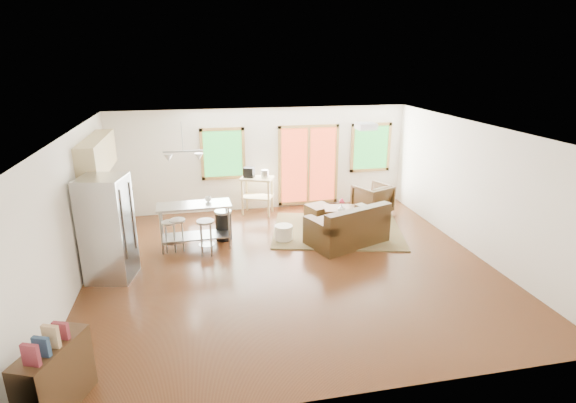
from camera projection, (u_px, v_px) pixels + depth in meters
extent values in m
cube|color=#381C0D|center=(291.00, 266.00, 8.59)|extent=(7.50, 7.00, 0.02)
cube|color=white|center=(292.00, 130.00, 7.77)|extent=(7.50, 7.00, 0.02)
cube|color=white|center=(262.00, 159.00, 11.45)|extent=(7.50, 0.02, 2.60)
cube|color=white|center=(71.00, 216.00, 7.46)|extent=(0.02, 7.00, 2.60)
cube|color=white|center=(476.00, 189.00, 8.91)|extent=(0.02, 7.00, 2.60)
cube|color=white|center=(358.00, 299.00, 4.92)|extent=(7.50, 0.02, 2.60)
cube|color=#1D6123|center=(223.00, 154.00, 11.15)|extent=(0.94, 0.02, 1.14)
cube|color=#9F763C|center=(222.00, 129.00, 10.96)|extent=(1.10, 0.05, 0.08)
cube|color=#9F763C|center=(224.00, 178.00, 11.34)|extent=(1.10, 0.05, 0.08)
cube|color=#9F763C|center=(202.00, 155.00, 11.05)|extent=(0.08, 0.05, 1.30)
cube|color=#9F763C|center=(243.00, 153.00, 11.25)|extent=(0.08, 0.05, 1.30)
cube|color=#C94021|center=(308.00, 165.00, 11.70)|extent=(1.44, 0.02, 1.94)
cube|color=#9F763C|center=(309.00, 126.00, 11.38)|extent=(1.60, 0.05, 0.08)
cube|color=#9F763C|center=(308.00, 202.00, 12.01)|extent=(1.60, 0.05, 0.08)
cube|color=#9F763C|center=(280.00, 167.00, 11.55)|extent=(0.08, 0.05, 2.10)
cube|color=#9F763C|center=(336.00, 164.00, 11.84)|extent=(0.08, 0.05, 2.10)
cube|color=#9F763C|center=(308.00, 165.00, 11.70)|extent=(0.08, 0.05, 1.94)
cube|color=#1D6123|center=(371.00, 148.00, 11.90)|extent=(0.94, 0.02, 1.14)
cube|color=#9F763C|center=(372.00, 124.00, 11.71)|extent=(1.10, 0.05, 0.08)
cube|color=#9F763C|center=(369.00, 170.00, 12.09)|extent=(1.10, 0.05, 0.08)
cube|color=#9F763C|center=(352.00, 148.00, 11.80)|extent=(0.08, 0.05, 1.30)
cube|color=#9F763C|center=(389.00, 147.00, 12.00)|extent=(0.08, 0.05, 1.30)
cube|color=#415E38|center=(337.00, 230.00, 10.27)|extent=(3.34, 2.86, 0.03)
cube|color=black|center=(347.00, 233.00, 9.57)|extent=(1.86, 1.46, 0.46)
cube|color=black|center=(359.00, 218.00, 9.15)|extent=(1.61, 0.80, 0.42)
cube|color=black|center=(320.00, 226.00, 9.10)|extent=(0.54, 0.94, 0.17)
cube|color=black|center=(372.00, 213.00, 9.84)|extent=(0.54, 0.94, 0.17)
cube|color=black|center=(332.00, 222.00, 9.33)|extent=(0.85, 0.81, 0.13)
cube|color=black|center=(358.00, 216.00, 9.71)|extent=(0.85, 0.81, 0.13)
cube|color=#382514|center=(343.00, 208.00, 10.73)|extent=(0.99, 0.69, 0.04)
cube|color=#382514|center=(328.00, 219.00, 10.58)|extent=(0.06, 0.06, 0.33)
cube|color=#382514|center=(360.00, 218.00, 10.61)|extent=(0.06, 0.06, 0.33)
cube|color=#382514|center=(326.00, 213.00, 10.96)|extent=(0.06, 0.06, 0.33)
cube|color=#382514|center=(357.00, 213.00, 10.99)|extent=(0.06, 0.06, 0.33)
imported|color=black|center=(372.00, 197.00, 11.35)|extent=(1.03, 1.00, 0.82)
cube|color=black|center=(319.00, 212.00, 10.95)|extent=(0.70, 0.70, 0.36)
cylinder|color=silver|center=(284.00, 233.00, 9.72)|extent=(0.41, 0.41, 0.34)
imported|color=silver|center=(342.00, 208.00, 10.27)|extent=(0.23, 0.24, 0.19)
sphere|color=#CE2F51|center=(343.00, 202.00, 10.24)|extent=(0.09, 0.09, 0.07)
sphere|color=#CE2F51|center=(341.00, 202.00, 10.20)|extent=(0.09, 0.09, 0.07)
sphere|color=#CE2F51|center=(342.00, 200.00, 10.25)|extent=(0.09, 0.09, 0.07)
imported|color=maroon|center=(376.00, 205.00, 10.29)|extent=(0.22, 0.12, 0.31)
cube|color=tan|center=(113.00, 226.00, 9.36)|extent=(0.60, 2.20, 0.90)
cube|color=black|center=(110.00, 204.00, 9.22)|extent=(0.64, 2.24, 0.04)
cube|color=tan|center=(97.00, 155.00, 8.87)|extent=(0.36, 2.20, 0.70)
cylinder|color=#B7BABC|center=(105.00, 207.00, 8.72)|extent=(0.12, 0.12, 0.18)
cube|color=black|center=(112.00, 193.00, 9.55)|extent=(0.22, 0.18, 0.20)
cube|color=#B7BABC|center=(107.00, 229.00, 7.86)|extent=(0.89, 0.87, 1.88)
cube|color=gray|center=(128.00, 229.00, 7.86)|extent=(0.16, 0.68, 1.84)
cylinder|color=gray|center=(124.00, 225.00, 7.59)|extent=(0.03, 0.03, 1.26)
cylinder|color=gray|center=(133.00, 216.00, 8.03)|extent=(0.03, 0.03, 1.26)
cube|color=#B7BABC|center=(194.00, 205.00, 9.16)|extent=(1.51, 0.64, 0.04)
cube|color=gray|center=(196.00, 236.00, 9.37)|extent=(1.40, 0.56, 0.03)
cylinder|color=gray|center=(162.00, 234.00, 8.94)|extent=(0.04, 0.04, 0.90)
cylinder|color=gray|center=(229.00, 228.00, 9.24)|extent=(0.04, 0.04, 0.90)
cylinder|color=gray|center=(162.00, 226.00, 9.36)|extent=(0.04, 0.04, 0.90)
cylinder|color=gray|center=(227.00, 220.00, 9.66)|extent=(0.04, 0.04, 0.90)
imported|color=white|center=(208.00, 198.00, 9.29)|extent=(0.15, 0.12, 0.13)
cylinder|color=#B7BABC|center=(169.00, 223.00, 9.01)|extent=(0.31, 0.31, 0.04)
cylinder|color=gray|center=(175.00, 236.00, 9.21)|extent=(0.02, 0.02, 0.62)
cylinder|color=gray|center=(167.00, 236.00, 9.18)|extent=(0.02, 0.02, 0.62)
cylinder|color=gray|center=(166.00, 239.00, 9.02)|extent=(0.02, 0.02, 0.62)
cylinder|color=gray|center=(175.00, 239.00, 9.05)|extent=(0.02, 0.02, 0.62)
cylinder|color=gray|center=(171.00, 243.00, 9.15)|extent=(0.28, 0.28, 0.01)
cylinder|color=#B7BABC|center=(177.00, 220.00, 9.08)|extent=(0.34, 0.34, 0.04)
cylinder|color=gray|center=(182.00, 234.00, 9.28)|extent=(0.02, 0.02, 0.64)
cylinder|color=gray|center=(174.00, 235.00, 9.24)|extent=(0.02, 0.02, 0.64)
cylinder|color=gray|center=(174.00, 238.00, 9.08)|extent=(0.02, 0.02, 0.64)
cylinder|color=gray|center=(183.00, 237.00, 9.13)|extent=(0.02, 0.02, 0.64)
cylinder|color=gray|center=(179.00, 241.00, 9.22)|extent=(0.31, 0.31, 0.01)
cylinder|color=#B7BABC|center=(205.00, 221.00, 8.84)|extent=(0.38, 0.38, 0.04)
cylinder|color=gray|center=(211.00, 237.00, 9.05)|extent=(0.03, 0.03, 0.70)
cylinder|color=gray|center=(202.00, 237.00, 9.04)|extent=(0.03, 0.03, 0.70)
cylinder|color=gray|center=(201.00, 241.00, 8.86)|extent=(0.03, 0.03, 0.70)
cylinder|color=gray|center=(211.00, 240.00, 8.88)|extent=(0.03, 0.03, 0.70)
cylinder|color=gray|center=(207.00, 244.00, 8.99)|extent=(0.35, 0.35, 0.02)
cylinder|color=black|center=(224.00, 226.00, 9.73)|extent=(0.35, 0.35, 0.61)
cylinder|color=#B7BABC|center=(223.00, 212.00, 9.63)|extent=(0.36, 0.36, 0.05)
cube|color=tan|center=(257.00, 178.00, 11.13)|extent=(0.91, 0.76, 0.04)
cube|color=tan|center=(257.00, 197.00, 11.28)|extent=(0.86, 0.72, 0.03)
cube|color=tan|center=(242.00, 197.00, 11.14)|extent=(0.06, 0.06, 0.94)
cube|color=tan|center=(269.00, 199.00, 11.02)|extent=(0.06, 0.06, 0.94)
cube|color=tan|center=(247.00, 193.00, 11.52)|extent=(0.06, 0.06, 0.94)
cube|color=tan|center=(272.00, 194.00, 11.40)|extent=(0.06, 0.06, 0.94)
cube|color=black|center=(249.00, 172.00, 11.12)|extent=(0.31, 0.30, 0.25)
cylinder|color=#B7BABC|center=(265.00, 174.00, 11.05)|extent=(0.23, 0.23, 0.20)
cube|color=#382514|center=(55.00, 378.00, 5.02)|extent=(0.68, 0.99, 0.82)
cube|color=maroon|center=(31.00, 355.00, 4.55)|extent=(0.19, 0.12, 0.25)
cube|color=navy|center=(41.00, 347.00, 4.70)|extent=(0.19, 0.12, 0.23)
cube|color=tan|center=(51.00, 336.00, 4.84)|extent=(0.19, 0.12, 0.27)
cube|color=maroon|center=(61.00, 331.00, 4.99)|extent=(0.19, 0.12, 0.21)
cube|color=white|center=(366.00, 126.00, 8.67)|extent=(0.35, 0.35, 0.12)
cylinder|color=gray|center=(182.00, 137.00, 8.90)|extent=(0.02, 0.02, 0.60)
cube|color=gray|center=(183.00, 151.00, 8.99)|extent=(0.80, 0.04, 0.03)
cone|color=#B7BABC|center=(168.00, 158.00, 8.97)|extent=(0.18, 0.18, 0.14)
cone|color=#B7BABC|center=(199.00, 157.00, 9.09)|extent=(0.18, 0.18, 0.14)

